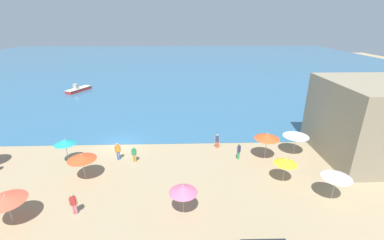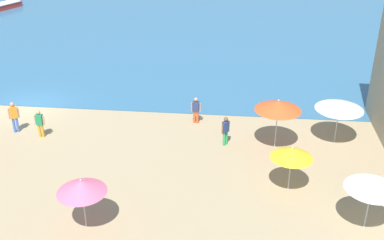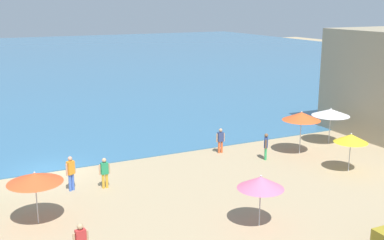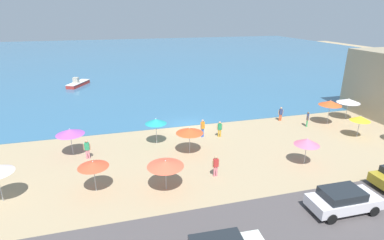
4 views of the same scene
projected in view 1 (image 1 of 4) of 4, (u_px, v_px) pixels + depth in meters
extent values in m
plane|color=tan|center=(120.00, 145.00, 27.59)|extent=(160.00, 160.00, 0.00)
cube|color=#34688F|center=(161.00, 63.00, 78.75)|extent=(150.00, 110.00, 0.05)
cylinder|color=#B2B2B7|center=(334.00, 188.00, 18.95)|extent=(0.05, 0.05, 1.90)
cone|color=white|center=(337.00, 175.00, 18.54)|extent=(2.13, 2.13, 0.41)
sphere|color=silver|center=(338.00, 172.00, 18.46)|extent=(0.08, 0.08, 0.08)
cylinder|color=#B2B2B7|center=(84.00, 169.00, 21.39)|extent=(0.05, 0.05, 1.90)
cone|color=#E94F24|center=(82.00, 157.00, 20.98)|extent=(2.32, 2.32, 0.41)
sphere|color=silver|center=(81.00, 155.00, 20.90)|extent=(0.08, 0.08, 0.08)
cylinder|color=#B2B2B7|center=(67.00, 153.00, 23.73)|extent=(0.05, 0.05, 2.03)
cone|color=teal|center=(65.00, 142.00, 23.30)|extent=(1.95, 1.95, 0.44)
sphere|color=silver|center=(64.00, 139.00, 23.21)|extent=(0.08, 0.08, 0.08)
cylinder|color=#B2B2B7|center=(294.00, 145.00, 25.48)|extent=(0.05, 0.05, 1.94)
cone|color=silver|center=(296.00, 134.00, 25.07)|extent=(2.48, 2.48, 0.44)
sphere|color=silver|center=(297.00, 132.00, 24.97)|extent=(0.08, 0.08, 0.08)
cylinder|color=#B2B2B7|center=(284.00, 172.00, 21.06)|extent=(0.05, 0.05, 1.72)
cone|color=yellow|center=(286.00, 161.00, 20.68)|extent=(1.86, 1.86, 0.46)
sphere|color=silver|center=(286.00, 158.00, 20.58)|extent=(0.08, 0.08, 0.08)
cylinder|color=#B2B2B7|center=(10.00, 212.00, 16.67)|extent=(0.05, 0.05, 1.82)
cone|color=#E75B3D|center=(5.00, 198.00, 16.29)|extent=(2.49, 2.49, 0.38)
sphere|color=silver|center=(4.00, 196.00, 16.21)|extent=(0.08, 0.08, 0.08)
cylinder|color=#B2B2B7|center=(266.00, 148.00, 24.46)|extent=(0.05, 0.05, 2.19)
cone|color=#E35424|center=(267.00, 136.00, 23.99)|extent=(2.36, 2.36, 0.50)
sphere|color=silver|center=(267.00, 133.00, 23.89)|extent=(0.08, 0.08, 0.08)
cylinder|color=#B2B2B7|center=(183.00, 202.00, 17.60)|extent=(0.05, 0.05, 1.73)
cone|color=pink|center=(183.00, 189.00, 17.21)|extent=(1.96, 1.96, 0.51)
sphere|color=silver|center=(183.00, 186.00, 17.11)|extent=(0.08, 0.08, 0.08)
cylinder|color=pink|center=(76.00, 209.00, 17.64)|extent=(0.14, 0.14, 0.80)
cylinder|color=pink|center=(73.00, 209.00, 17.62)|extent=(0.14, 0.14, 0.80)
cube|color=red|center=(73.00, 201.00, 17.36)|extent=(0.38, 0.25, 0.63)
sphere|color=tan|center=(72.00, 195.00, 17.20)|extent=(0.22, 0.22, 0.22)
cylinder|color=tan|center=(77.00, 201.00, 17.41)|extent=(0.09, 0.09, 0.57)
cylinder|color=tan|center=(69.00, 202.00, 17.35)|extent=(0.09, 0.09, 0.57)
cylinder|color=#436BCC|center=(117.00, 156.00, 24.45)|extent=(0.14, 0.14, 0.86)
cylinder|color=#436BCC|center=(119.00, 155.00, 24.53)|extent=(0.14, 0.14, 0.86)
cube|color=orange|center=(118.00, 149.00, 24.20)|extent=(0.42, 0.36, 0.68)
sphere|color=tan|center=(117.00, 144.00, 24.03)|extent=(0.22, 0.22, 0.22)
cylinder|color=tan|center=(115.00, 150.00, 24.11)|extent=(0.09, 0.09, 0.61)
cylinder|color=tan|center=(120.00, 148.00, 24.33)|extent=(0.09, 0.09, 0.61)
cylinder|color=#34A75B|center=(239.00, 155.00, 24.68)|extent=(0.14, 0.14, 0.77)
cylinder|color=#34A75B|center=(238.00, 156.00, 24.55)|extent=(0.14, 0.14, 0.77)
cube|color=navy|center=(239.00, 149.00, 24.37)|extent=(0.39, 0.42, 0.61)
sphere|color=brown|center=(239.00, 145.00, 24.21)|extent=(0.22, 0.22, 0.22)
cylinder|color=brown|center=(240.00, 149.00, 24.57)|extent=(0.09, 0.09, 0.55)
cylinder|color=brown|center=(238.00, 151.00, 24.20)|extent=(0.09, 0.09, 0.55)
cylinder|color=gold|center=(134.00, 158.00, 24.16)|extent=(0.14, 0.14, 0.75)
cylinder|color=gold|center=(135.00, 158.00, 24.16)|extent=(0.14, 0.14, 0.75)
cube|color=#258C56|center=(134.00, 152.00, 23.92)|extent=(0.37, 0.24, 0.60)
sphere|color=tan|center=(134.00, 148.00, 23.76)|extent=(0.22, 0.22, 0.22)
cylinder|color=tan|center=(131.00, 152.00, 23.94)|extent=(0.09, 0.09, 0.54)
cylinder|color=tan|center=(137.00, 152.00, 23.93)|extent=(0.09, 0.09, 0.54)
cylinder|color=#DF5C2C|center=(216.00, 145.00, 26.76)|extent=(0.14, 0.14, 0.75)
cylinder|color=#DF5C2C|center=(218.00, 145.00, 26.75)|extent=(0.14, 0.14, 0.75)
cube|color=navy|center=(217.00, 139.00, 26.51)|extent=(0.38, 0.26, 0.59)
sphere|color=tan|center=(217.00, 135.00, 26.35)|extent=(0.22, 0.22, 0.22)
cylinder|color=tan|center=(215.00, 139.00, 26.54)|extent=(0.09, 0.09, 0.53)
cylinder|color=tan|center=(220.00, 139.00, 26.51)|extent=(0.09, 0.09, 0.53)
cube|color=#BD342C|center=(79.00, 90.00, 47.88)|extent=(3.44, 5.09, 0.52)
cube|color=#BD342C|center=(89.00, 86.00, 50.14)|extent=(0.90, 0.74, 0.31)
cube|color=silver|center=(78.00, 88.00, 47.77)|extent=(3.51, 5.12, 0.08)
cube|color=#B2AD9E|center=(76.00, 87.00, 47.18)|extent=(1.03, 0.91, 0.97)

